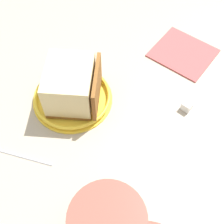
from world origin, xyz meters
TOP-DOWN VIEW (x-y plane):
  - ground_plane at (0.00, 0.00)cm, footprint 124.27×124.27cm
  - small_plate at (-3.63, -3.74)cm, footprint 13.81×13.81cm
  - cake_slice at (-3.79, -3.52)cm, footprint 12.04×11.84cm
  - teaspoon at (10.70, -5.35)cm, footprint 6.11×11.39cm
  - folded_napkin at (-25.41, 4.84)cm, footprint 10.61×11.53cm
  - sugar_cube at (-14.93, 12.35)cm, footprint 1.61×1.61cm

SIDE VIEW (x-z plane):
  - ground_plane at x=0.00cm, z-range -2.65..0.00cm
  - folded_napkin at x=-25.41cm, z-range 0.00..0.60cm
  - teaspoon at x=10.70cm, z-range -0.05..0.75cm
  - small_plate at x=-3.63cm, z-range -0.01..1.34cm
  - sugar_cube at x=-14.93cm, z-range 0.00..1.59cm
  - cake_slice at x=-3.79cm, z-range 0.75..7.75cm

